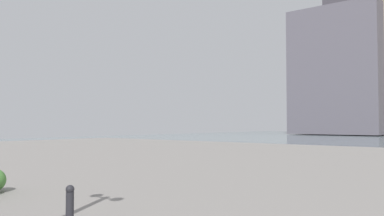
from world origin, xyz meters
The scene contains 2 objects.
building_annex centered at (20.80, -62.06, 9.98)m, with size 13.71×13.28×22.02m.
bollard_near centered at (4.89, -0.72, 0.36)m, with size 0.13×0.13×0.69m.
Camera 1 is at (-0.33, 2.74, 1.61)m, focal length 36.72 mm.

